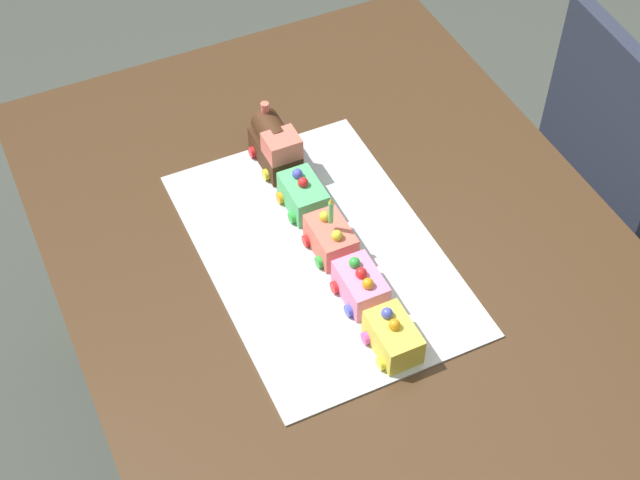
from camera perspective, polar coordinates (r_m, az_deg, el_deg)
ground_plane at (r=2.28m, az=1.49°, el=-13.35°), size 8.00×8.00×0.00m
dining_table at (r=1.75m, az=1.90°, el=-3.62°), size 1.40×1.00×0.74m
chair at (r=2.33m, az=18.47°, el=4.25°), size 0.42×0.42×0.86m
cake_board at (r=1.68m, az=0.00°, el=-0.72°), size 0.60×0.40×0.00m
cake_locomotive at (r=1.80m, az=-2.75°, el=5.83°), size 0.14×0.08×0.12m
cake_car_hopper_mint_green at (r=1.73m, az=-1.04°, el=2.77°), size 0.10×0.08×0.07m
cake_car_tanker_coral at (r=1.66m, az=0.66°, el=0.10°), size 0.10×0.08×0.07m
cake_car_caboose_bubblegum at (r=1.59m, az=2.49°, el=-2.78°), size 0.10×0.08×0.07m
cake_car_flatbed_lemon at (r=1.53m, az=4.49°, el=-5.91°), size 0.10×0.08×0.07m
birthday_candle at (r=1.60m, az=0.67°, el=1.82°), size 0.01×0.01×0.06m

